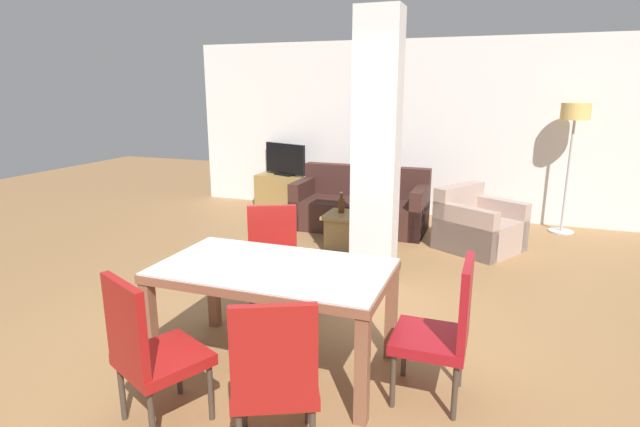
% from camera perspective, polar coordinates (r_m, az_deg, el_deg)
% --- Properties ---
extents(ground_plane, '(18.00, 18.00, 0.00)m').
position_cam_1_polar(ground_plane, '(3.84, -5.06, -16.89)').
color(ground_plane, olive).
extents(back_wall, '(7.20, 0.09, 2.70)m').
position_cam_1_polar(back_wall, '(8.06, 9.84, 9.51)').
color(back_wall, silver).
rests_on(back_wall, ground_plane).
extents(divider_pillar, '(0.42, 0.32, 2.70)m').
position_cam_1_polar(divider_pillar, '(4.87, 6.45, 6.68)').
color(divider_pillar, silver).
rests_on(divider_pillar, ground_plane).
extents(dining_table, '(1.62, 0.92, 0.77)m').
position_cam_1_polar(dining_table, '(3.56, -5.28, -8.39)').
color(dining_table, brown).
rests_on(dining_table, ground_plane).
extents(dining_chair_head_right, '(0.46, 0.46, 0.96)m').
position_cam_1_polar(dining_chair_head_right, '(3.32, 13.93, -12.47)').
color(dining_chair_head_right, maroon).
rests_on(dining_chair_head_right, ground_plane).
extents(dining_chair_near_left, '(0.61, 0.61, 0.96)m').
position_cam_1_polar(dining_chair_near_left, '(3.15, -18.95, -14.38)').
color(dining_chair_near_left, maroon).
rests_on(dining_chair_near_left, ground_plane).
extents(dining_chair_near_right, '(0.61, 0.61, 0.96)m').
position_cam_1_polar(dining_chair_near_right, '(2.77, -5.19, -17.81)').
color(dining_chair_near_right, maroon).
rests_on(dining_chair_near_right, ground_plane).
extents(dining_chair_far_left, '(0.61, 0.61, 0.96)m').
position_cam_1_polar(dining_chair_far_left, '(4.46, -5.40, -5.08)').
color(dining_chair_far_left, maroon).
rests_on(dining_chair_far_left, ground_plane).
extents(sofa, '(1.86, 0.86, 0.87)m').
position_cam_1_polar(sofa, '(7.19, 4.66, 0.62)').
color(sofa, '#3C211D').
rests_on(sofa, ground_plane).
extents(armchair, '(1.16, 1.15, 0.78)m').
position_cam_1_polar(armchair, '(6.55, 17.54, -1.55)').
color(armchair, tan).
rests_on(armchair, ground_plane).
extents(coffee_table, '(0.66, 0.54, 0.43)m').
position_cam_1_polar(coffee_table, '(6.34, 3.57, -1.94)').
color(coffee_table, olive).
rests_on(coffee_table, ground_plane).
extents(bottle, '(0.08, 0.08, 0.27)m').
position_cam_1_polar(bottle, '(6.34, 2.45, 1.00)').
color(bottle, '#4C2D14').
rests_on(bottle, coffee_table).
extents(tv_stand, '(1.00, 0.40, 0.55)m').
position_cam_1_polar(tv_stand, '(8.52, -3.94, 2.60)').
color(tv_stand, olive).
rests_on(tv_stand, ground_plane).
extents(tv_screen, '(0.83, 0.36, 0.53)m').
position_cam_1_polar(tv_screen, '(8.43, -4.00, 6.13)').
color(tv_screen, black).
rests_on(tv_screen, tv_stand).
extents(floor_lamp, '(0.37, 0.37, 1.78)m').
position_cam_1_polar(floor_lamp, '(7.59, 27.05, 9.17)').
color(floor_lamp, '#B7B7BC').
rests_on(floor_lamp, ground_plane).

